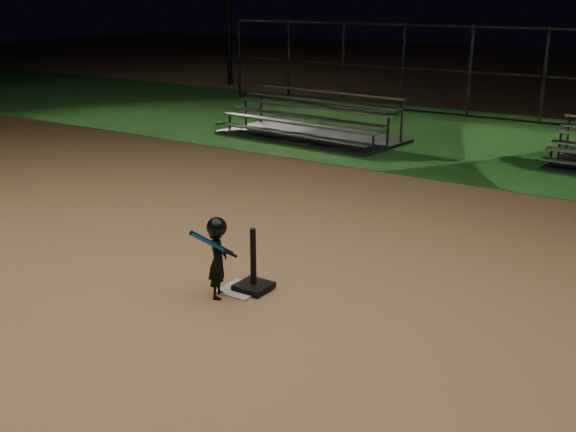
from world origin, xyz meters
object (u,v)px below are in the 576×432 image
object	(u,v)px
batting_tee	(254,278)
home_plate	(241,290)
child_batter	(217,255)
bleacher_left	(310,129)

from	to	relation	value
batting_tee	home_plate	bearing A→B (deg)	-144.26
child_batter	home_plate	bearing A→B (deg)	-45.02
child_batter	bleacher_left	world-z (taller)	bleacher_left
home_plate	batting_tee	xyz separation A→B (m)	(0.13, 0.09, 0.14)
batting_tee	child_batter	xyz separation A→B (m)	(-0.23, -0.37, 0.35)
home_plate	child_batter	distance (m)	0.58
home_plate	child_batter	bearing A→B (deg)	-110.05
home_plate	child_batter	world-z (taller)	child_batter
batting_tee	bleacher_left	world-z (taller)	bleacher_left
child_batter	bleacher_left	distance (m)	9.27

